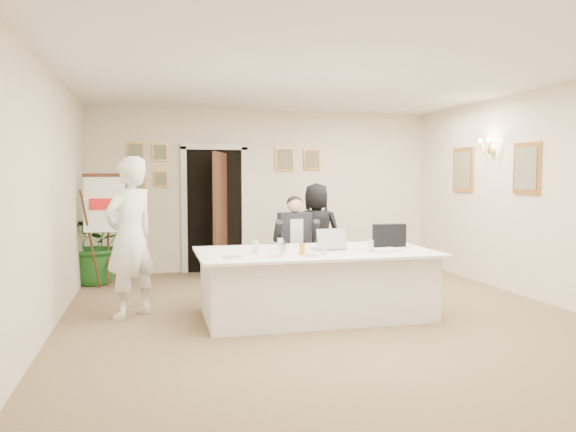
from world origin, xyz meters
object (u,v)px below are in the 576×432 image
at_px(potted_palm, 96,242).
at_px(standing_man, 130,237).
at_px(laptop, 328,238).
at_px(standing_woman, 317,233).
at_px(flip_chart, 106,237).
at_px(oj_glass, 302,249).
at_px(steel_jug, 283,249).
at_px(paper_stack, 385,250).
at_px(conference_table, 315,283).
at_px(seated_man, 295,245).
at_px(laptop_bag, 389,235).

bearing_deg(potted_palm, standing_man, -75.41).
bearing_deg(laptop, standing_woman, 72.34).
bearing_deg(flip_chart, oj_glass, -49.32).
xyz_separation_m(laptop, steel_jug, (-0.61, -0.23, -0.08)).
height_order(standing_woman, paper_stack, standing_woman).
bearing_deg(laptop, standing_man, 165.28).
distance_m(potted_palm, oj_glass, 3.96).
relative_size(conference_table, standing_woman, 1.78).
bearing_deg(seated_man, oj_glass, -112.54).
relative_size(standing_woman, laptop, 4.09).
height_order(potted_palm, oj_glass, potted_palm).
relative_size(paper_stack, steel_jug, 2.96).
bearing_deg(standing_woman, laptop, 98.93).
xyz_separation_m(oj_glass, steel_jug, (-0.17, 0.19, -0.01)).
xyz_separation_m(flip_chart, standing_woman, (3.11, -0.33, 0.01)).
relative_size(seated_man, steel_jug, 12.68).
bearing_deg(standing_man, standing_woman, 166.34).
distance_m(conference_table, flip_chart, 3.42).
bearing_deg(standing_woman, standing_man, 50.29).
bearing_deg(potted_palm, flip_chart, -68.05).
bearing_deg(laptop_bag, potted_palm, 144.97).
height_order(seated_man, steel_jug, seated_man).
height_order(laptop_bag, paper_stack, laptop_bag).
distance_m(flip_chart, steel_jug, 3.21).
height_order(conference_table, paper_stack, paper_stack).
bearing_deg(standing_woman, laptop_bag, 123.24).
relative_size(standing_man, steel_jug, 17.02).
relative_size(potted_palm, steel_jug, 11.65).
bearing_deg(conference_table, laptop_bag, 7.10).
xyz_separation_m(paper_stack, steel_jug, (-1.18, 0.13, 0.04)).
bearing_deg(steel_jug, laptop_bag, 10.96).
height_order(potted_palm, steel_jug, potted_palm).
bearing_deg(steel_jug, standing_woman, 64.20).
bearing_deg(conference_table, laptop, 23.48).
height_order(seated_man, standing_woman, standing_woman).
distance_m(flip_chart, standing_man, 1.88).
relative_size(potted_palm, laptop, 3.40).
xyz_separation_m(conference_table, laptop_bag, (0.98, 0.12, 0.52)).
bearing_deg(flip_chart, standing_woman, -6.12).
height_order(seated_man, laptop_bag, seated_man).
distance_m(flip_chart, standing_woman, 3.13).
bearing_deg(flip_chart, laptop, -39.32).
bearing_deg(conference_table, oj_glass, -126.60).
xyz_separation_m(seated_man, paper_stack, (0.71, -1.42, 0.09)).
xyz_separation_m(standing_man, oj_glass, (1.85, -0.80, -0.10)).
bearing_deg(standing_woman, potted_palm, 7.53).
xyz_separation_m(flip_chart, steel_jug, (2.09, -2.44, 0.07)).
height_order(potted_palm, laptop, potted_palm).
distance_m(conference_table, standing_man, 2.22).
bearing_deg(paper_stack, conference_table, 160.05).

